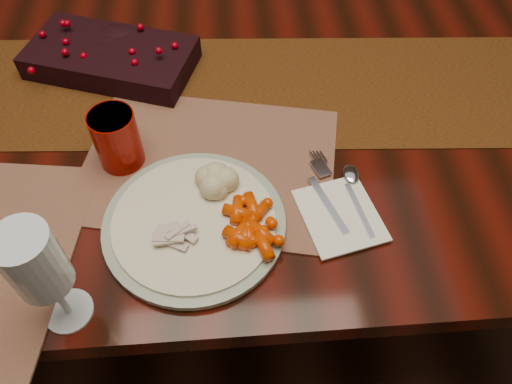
{
  "coord_description": "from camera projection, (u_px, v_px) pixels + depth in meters",
  "views": [
    {
      "loc": [
        0.0,
        -0.75,
        1.4
      ],
      "look_at": [
        0.03,
        -0.3,
        0.8
      ],
      "focal_mm": 35.0,
      "sensor_mm": 36.0,
      "label": 1
    }
  ],
  "objects": [
    {
      "name": "floor",
      "position": [
        238.0,
        271.0,
        1.57
      ],
      "size": [
        5.0,
        5.0,
        0.0
      ],
      "primitive_type": "plane",
      "color": "black",
      "rests_on": "ground"
    },
    {
      "name": "turkey_shreds",
      "position": [
        174.0,
        234.0,
        0.74
      ],
      "size": [
        0.07,
        0.06,
        0.01
      ],
      "primitive_type": null,
      "rotation": [
        0.0,
        0.0,
        -0.07
      ],
      "color": "tan",
      "rests_on": "dinner_plate"
    },
    {
      "name": "dining_table",
      "position": [
        234.0,
        201.0,
        1.27
      ],
      "size": [
        1.8,
        1.0,
        0.75
      ],
      "primitive_type": "cube",
      "color": "black",
      "rests_on": "floor"
    },
    {
      "name": "fork",
      "position": [
        326.0,
        195.0,
        0.8
      ],
      "size": [
        0.07,
        0.15,
        0.0
      ],
      "primitive_type": null,
      "rotation": [
        0.0,
        0.0,
        0.34
      ],
      "color": "silver",
      "rests_on": "napkin"
    },
    {
      "name": "napkin",
      "position": [
        340.0,
        215.0,
        0.78
      ],
      "size": [
        0.14,
        0.16,
        0.0
      ],
      "primitive_type": "cube",
      "rotation": [
        0.0,
        0.0,
        0.23
      ],
      "color": "white",
      "rests_on": "placemat_main"
    },
    {
      "name": "spoon",
      "position": [
        357.0,
        198.0,
        0.79
      ],
      "size": [
        0.05,
        0.14,
        0.0
      ],
      "primitive_type": null,
      "rotation": [
        0.0,
        0.0,
        0.19
      ],
      "color": "white",
      "rests_on": "napkin"
    },
    {
      "name": "baby_carrots",
      "position": [
        231.0,
        223.0,
        0.74
      ],
      "size": [
        0.14,
        0.13,
        0.02
      ],
      "primitive_type": null,
      "rotation": [
        0.0,
        0.0,
        0.35
      ],
      "color": "#CF3500",
      "rests_on": "dinner_plate"
    },
    {
      "name": "red_cup",
      "position": [
        117.0,
        139.0,
        0.81
      ],
      "size": [
        0.1,
        0.1,
        0.1
      ],
      "primitive_type": "cylinder",
      "rotation": [
        0.0,
        0.0,
        -0.35
      ],
      "color": "#8A0900",
      "rests_on": "placemat_main"
    },
    {
      "name": "mashed_potatoes",
      "position": [
        212.0,
        182.0,
        0.78
      ],
      "size": [
        0.09,
        0.08,
        0.04
      ],
      "primitive_type": null,
      "rotation": [
        0.0,
        0.0,
        -0.19
      ],
      "color": "#D1C782",
      "rests_on": "dinner_plate"
    },
    {
      "name": "placemat_main",
      "position": [
        209.0,
        163.0,
        0.85
      ],
      "size": [
        0.48,
        0.39,
        0.0
      ],
      "primitive_type": "cube",
      "rotation": [
        0.0,
        0.0,
        -0.22
      ],
      "color": "brown",
      "rests_on": "dining_table"
    },
    {
      "name": "wine_glass",
      "position": [
        46.0,
        280.0,
        0.61
      ],
      "size": [
        0.09,
        0.09,
        0.19
      ],
      "primitive_type": null,
      "rotation": [
        0.0,
        0.0,
        -0.32
      ],
      "color": "silver",
      "rests_on": "dining_table"
    },
    {
      "name": "centerpiece",
      "position": [
        110.0,
        54.0,
        0.98
      ],
      "size": [
        0.35,
        0.26,
        0.06
      ],
      "primitive_type": null,
      "rotation": [
        0.0,
        0.0,
        -0.34
      ],
      "color": "black",
      "rests_on": "table_runner"
    },
    {
      "name": "table_runner",
      "position": [
        254.0,
        89.0,
        0.96
      ],
      "size": [
        1.55,
        0.41,
        0.0
      ],
      "primitive_type": "cube",
      "rotation": [
        0.0,
        0.0,
        -0.06
      ],
      "color": "#422C11",
      "rests_on": "dining_table"
    },
    {
      "name": "dinner_plate",
      "position": [
        194.0,
        223.0,
        0.77
      ],
      "size": [
        0.3,
        0.3,
        0.02
      ],
      "primitive_type": "cylinder",
      "rotation": [
        0.0,
        0.0,
        -0.05
      ],
      "color": "beige",
      "rests_on": "placemat_main"
    }
  ]
}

